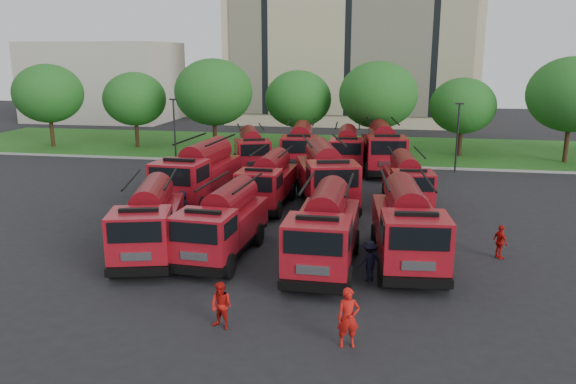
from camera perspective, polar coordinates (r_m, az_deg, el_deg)
name	(u,v)px	position (r m, az deg, el deg)	size (l,w,h in m)	color
ground	(241,233)	(27.80, -4.83, -4.16)	(140.00, 140.00, 0.00)	black
lawn	(312,147)	(52.68, 2.45, 4.56)	(70.00, 16.00, 0.12)	#1B4913
curb	(298,163)	(44.78, 1.05, 2.92)	(70.00, 0.30, 0.14)	gray
apartment_building	(353,21)	(73.72, 6.58, 16.84)	(30.00, 14.18, 25.00)	#C2AF90
side_building	(105,82)	(78.80, -18.14, 10.60)	(18.00, 12.00, 10.00)	#ABA497
tree_0	(48,93)	(56.81, -23.19, 9.19)	(6.30, 6.30, 7.70)	#382314
tree_1	(135,99)	(53.82, -15.31, 9.10)	(5.71, 5.71, 6.98)	#382314
tree_2	(214,92)	(49.44, -7.58, 10.02)	(6.72, 6.72, 8.22)	#382314
tree_3	(298,99)	(50.30, 1.05, 9.43)	(5.88, 5.88, 7.19)	#382314
tree_4	(378,95)	(48.14, 9.14, 9.70)	(6.55, 6.55, 8.01)	#382314
tree_5	(463,106)	(49.57, 17.32, 8.36)	(5.46, 5.46, 6.68)	#382314
tree_6	(572,94)	(49.65, 26.92, 8.83)	(6.89, 6.89, 8.42)	#382314
lamp_post_0	(174,126)	(46.30, -11.47, 6.55)	(0.60, 0.25, 5.11)	black
lamp_post_1	(458,133)	(43.39, 16.84, 5.76)	(0.60, 0.25, 5.11)	black
fire_truck_0	(149,221)	(24.99, -13.90, -2.87)	(3.99, 7.17, 3.10)	black
fire_truck_1	(223,222)	(24.38, -6.60, -3.09)	(2.74, 6.71, 3.00)	black
fire_truck_2	(325,229)	(22.96, 3.73, -3.81)	(2.64, 7.08, 3.21)	black
fire_truck_3	(407,225)	(23.86, 12.02, -3.34)	(3.15, 7.38, 3.27)	black
fire_truck_4	(199,174)	(33.10, -9.04, 1.85)	(3.26, 7.95, 3.54)	black
fire_truck_5	(268,181)	(32.11, -2.01, 1.14)	(2.53, 6.64, 3.00)	black
fire_truck_6	(326,175)	(32.41, 3.84, 1.72)	(4.53, 8.14, 3.52)	black
fire_truck_7	(407,181)	(32.95, 11.98, 1.09)	(2.92, 6.60, 2.91)	black
fire_truck_8	(252,150)	(42.29, -3.71, 4.28)	(4.32, 7.16, 3.09)	black
fire_truck_9	(301,147)	(42.58, 1.28, 4.59)	(3.37, 7.69, 3.40)	black
fire_truck_10	(347,149)	(42.73, 6.02, 4.37)	(2.86, 7.04, 3.14)	black
fire_truck_11	(383,148)	(42.19, 9.59, 4.43)	(3.59, 8.10, 3.57)	black
firefighter_0	(347,346)	(17.66, 6.06, -15.29)	(0.68, 0.50, 1.86)	#B5120D
firefighter_1	(222,328)	(18.69, -6.74, -13.57)	(0.76, 0.42, 1.56)	#B5120D
firefighter_2	(499,258)	(26.01, 20.62, -6.32)	(0.88, 0.50, 1.49)	#B5120D
firefighter_3	(369,281)	(22.29, 8.20, -8.92)	(1.05, 0.54, 1.63)	black
firefighter_4	(183,223)	(29.87, -10.60, -3.07)	(0.83, 0.55, 1.70)	black
firefighter_5	(423,229)	(29.05, 13.60, -3.71)	(1.56, 0.67, 1.68)	#B5120D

